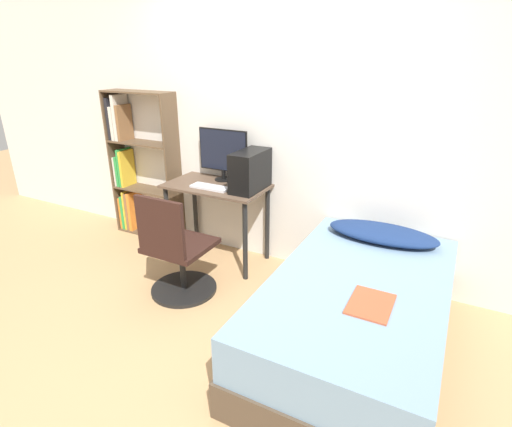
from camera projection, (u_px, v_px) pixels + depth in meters
name	position (u px, v px, depth m)	size (l,w,h in m)	color
ground_plane	(180.00, 341.00, 2.82)	(14.00, 14.00, 0.00)	tan
wall_back	(272.00, 131.00, 3.57)	(8.00, 0.05, 2.50)	silver
desk	(217.00, 199.00, 3.74)	(0.94, 0.54, 0.76)	brown
bookshelf	(134.00, 168.00, 4.32)	(0.79, 0.24, 1.55)	brown
office_chair	(177.00, 258.00, 3.26)	(0.56, 0.56, 0.91)	black
bed	(356.00, 315.00, 2.67)	(1.10, 1.88, 0.54)	#4C3D2D
pillow	(382.00, 233.00, 3.11)	(0.84, 0.36, 0.11)	navy
magazine	(371.00, 304.00, 2.31)	(0.24, 0.32, 0.01)	#B24C2D
monitor	(223.00, 152.00, 3.74)	(0.51, 0.17, 0.49)	black
keyboard	(210.00, 187.00, 3.60)	(0.37, 0.13, 0.02)	silver
pc_tower	(250.00, 171.00, 3.50)	(0.21, 0.44, 0.35)	black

